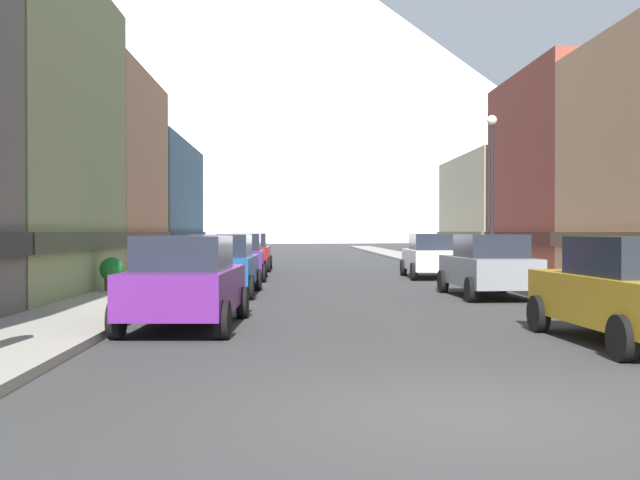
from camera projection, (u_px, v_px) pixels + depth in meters
The scene contains 18 objects.
ground_plane at pixel (464, 415), 7.89m from camera, with size 400.00×400.00×0.00m, color #353535.
sidewalk_left at pixel (211, 264), 42.65m from camera, with size 2.50×100.00×0.15m, color gray.
sidewalk_right at pixel (437, 264), 43.09m from camera, with size 2.50×100.00×0.15m, color gray.
storefront_left_2 at pixel (53, 180), 31.29m from camera, with size 8.05×9.04×8.21m.
storefront_left_3 at pixel (104, 206), 43.04m from camera, with size 9.69×13.71×6.79m.
storefront_right_2 at pixel (603, 179), 32.27m from camera, with size 7.57×9.47×8.42m.
storefront_right_3 at pixel (523, 213), 43.43m from camera, with size 7.54×11.67×6.05m.
car_left_0 at pixel (186, 281), 14.97m from camera, with size 2.21×4.47×1.78m.
car_left_1 at pixel (222, 264), 22.71m from camera, with size 2.14×4.44×1.78m.
car_left_2 at pixel (239, 256), 30.00m from camera, with size 2.12×4.43×1.78m.
car_left_3 at pixel (250, 252), 37.06m from camera, with size 2.08×4.41×1.78m.
car_right_0 at pixel (631, 290), 12.73m from camera, with size 2.25×4.49×1.78m.
car_right_1 at pixel (488, 266), 22.02m from camera, with size 2.18×4.45×1.78m.
car_right_2 at pixel (432, 256), 31.05m from camera, with size 2.14×4.44×1.78m.
potted_plant_0 at pixel (112, 272), 22.59m from camera, with size 0.70×0.70×0.97m.
pedestrian_1 at pixel (181, 256), 31.36m from camera, with size 0.36×0.36×1.55m.
streetlamp_right at pixel (492, 172), 27.69m from camera, with size 0.36×0.36×5.86m.
mountain_backdrop at pixel (229, 65), 266.26m from camera, with size 295.59×295.59×117.91m, color silver.
Camera 1 is at (-1.74, -7.82, 1.86)m, focal length 43.70 mm.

